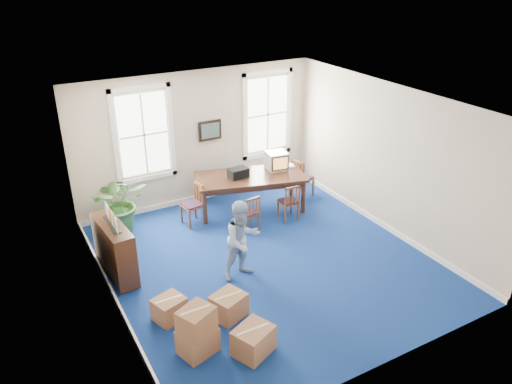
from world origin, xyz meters
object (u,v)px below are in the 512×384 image
potted_plant (119,203)px  chair_near_left (249,212)px  cardboard_boxes (207,321)px  conference_table (250,192)px  crt_tv (277,161)px  credenza (115,250)px  man (242,240)px

potted_plant → chair_near_left: bearing=-29.1°
cardboard_boxes → potted_plant: bearing=92.4°
conference_table → potted_plant: (-2.97, 0.50, 0.23)m
crt_tv → credenza: bearing=-155.6°
potted_plant → conference_table: bearing=-9.6°
man → chair_near_left: bearing=51.4°
conference_table → crt_tv: (0.75, 0.06, 0.64)m
cardboard_boxes → conference_table: bearing=53.0°
crt_tv → chair_near_left: (-1.26, -0.92, -0.65)m
chair_near_left → credenza: size_ratio=0.62×
crt_tv → credenza: 4.48m
potted_plant → cardboard_boxes: size_ratio=0.90×
potted_plant → cardboard_boxes: (0.17, -4.22, -0.24)m
conference_table → crt_tv: crt_tv is taller
crt_tv → potted_plant: (-3.72, 0.45, -0.42)m
potted_plant → cardboard_boxes: potted_plant is taller
man → cardboard_boxes: man is taller
chair_near_left → credenza: credenza is taller
man → credenza: (-2.07, 1.19, -0.24)m
crt_tv → credenza: size_ratio=0.38×
man → credenza: 2.40m
conference_table → potted_plant: 3.02m
conference_table → cardboard_boxes: (-2.80, -3.71, -0.01)m
chair_near_left → man: (-0.94, -1.50, 0.36)m
cardboard_boxes → crt_tv: bearing=46.8°
crt_tv → credenza: crt_tv is taller
credenza → cardboard_boxes: bearing=-78.6°
crt_tv → chair_near_left: crt_tv is taller
conference_table → credenza: size_ratio=1.86×
chair_near_left → cardboard_boxes: bearing=46.9°
crt_tv → man: size_ratio=0.33×
crt_tv → potted_plant: size_ratio=0.39×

